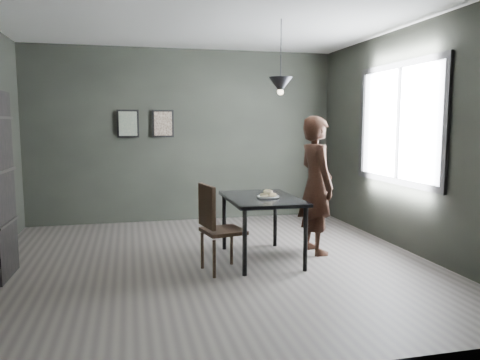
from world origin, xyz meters
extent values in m
plane|color=#3B3633|center=(0.00, 0.00, 0.00)|extent=(5.00, 5.00, 0.00)
cube|color=black|center=(0.00, 2.50, 1.40)|extent=(5.00, 0.10, 2.80)
cube|color=silver|center=(0.00, 0.00, 2.80)|extent=(5.00, 5.00, 0.02)
cube|color=white|center=(2.48, 0.20, 1.60)|extent=(0.02, 1.80, 1.40)
cube|color=black|center=(2.47, 0.20, 1.60)|extent=(0.04, 1.96, 1.56)
cube|color=black|center=(0.60, 0.00, 0.73)|extent=(0.80, 1.20, 0.04)
cylinder|color=black|center=(0.26, -0.54, 0.35)|extent=(0.05, 0.05, 0.71)
cylinder|color=black|center=(0.94, -0.54, 0.35)|extent=(0.05, 0.05, 0.71)
cylinder|color=black|center=(0.26, 0.54, 0.35)|extent=(0.05, 0.05, 0.71)
cylinder|color=black|center=(0.94, 0.54, 0.35)|extent=(0.05, 0.05, 0.71)
cylinder|color=white|center=(0.65, -0.08, 0.76)|extent=(0.23, 0.23, 0.01)
torus|color=beige|center=(0.70, -0.08, 0.78)|extent=(0.11, 0.11, 0.04)
torus|color=beige|center=(0.61, -0.07, 0.78)|extent=(0.11, 0.11, 0.04)
torus|color=beige|center=(0.65, -0.08, 0.82)|extent=(0.14, 0.14, 0.06)
imported|color=black|center=(1.34, 0.15, 0.85)|extent=(0.46, 0.65, 1.69)
cube|color=black|center=(0.07, -0.32, 0.45)|extent=(0.49, 0.49, 0.04)
cube|color=black|center=(-0.11, -0.36, 0.73)|extent=(0.12, 0.42, 0.46)
cylinder|color=black|center=(-0.06, -0.53, 0.20)|extent=(0.04, 0.04, 0.41)
cylinder|color=black|center=(0.28, -0.46, 0.20)|extent=(0.04, 0.04, 0.41)
cylinder|color=black|center=(-0.14, -0.19, 0.20)|extent=(0.04, 0.04, 0.41)
cylinder|color=black|center=(0.21, -0.11, 0.20)|extent=(0.04, 0.04, 0.41)
cylinder|color=black|center=(0.85, 0.10, 2.42)|extent=(0.01, 0.01, 0.75)
cone|color=black|center=(0.85, 0.10, 2.05)|extent=(0.28, 0.28, 0.18)
sphere|color=#FFE0B2|center=(0.85, 0.10, 1.97)|extent=(0.07, 0.07, 0.07)
cube|color=black|center=(-0.90, 2.47, 1.60)|extent=(0.34, 0.03, 0.44)
cube|color=#405A50|center=(-0.90, 2.45, 1.60)|extent=(0.28, 0.01, 0.38)
cube|color=black|center=(-0.35, 2.47, 1.60)|extent=(0.34, 0.03, 0.44)
cube|color=#4F3C2D|center=(-0.35, 2.45, 1.60)|extent=(0.28, 0.01, 0.38)
camera|label=1|loc=(-0.90, -5.19, 1.60)|focal=35.00mm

